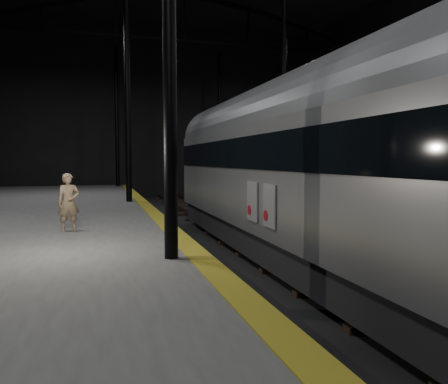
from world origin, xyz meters
name	(u,v)px	position (x,y,z in m)	size (l,w,h in m)	color
ground	(274,254)	(0.00, 0.00, 0.00)	(44.00, 44.00, 0.00)	black
platform_left	(4,253)	(-7.50, 0.00, 0.50)	(9.00, 43.80, 1.00)	#4D4D4B
tactile_strip	(168,226)	(-3.25, 0.00, 1.00)	(0.50, 43.80, 0.01)	olive
track	(274,252)	(0.00, 0.00, 0.07)	(2.40, 43.00, 0.24)	#3F3328
train	(307,163)	(0.00, -2.13, 2.82)	(2.84, 18.93, 5.06)	#A4A6AC
woman	(69,202)	(-5.89, -0.10, 1.77)	(0.56, 0.37, 1.54)	tan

